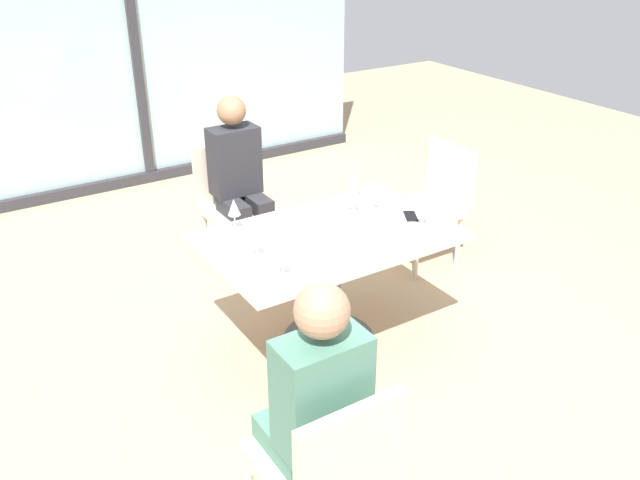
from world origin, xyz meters
TOP-DOWN VIEW (x-y plane):
  - ground_plane at (0.00, 0.00)m, footprint 12.00×12.00m
  - window_wall_backdrop at (0.00, 3.20)m, footprint 4.54×0.10m
  - dining_table_main at (0.00, 0.00)m, footprint 1.40×0.90m
  - chair_front_left at (-0.83, -1.27)m, footprint 0.46×0.50m
  - chair_near_window at (0.00, 1.27)m, footprint 0.46×0.51m
  - chair_far_right at (1.23, 0.50)m, footprint 0.50×0.46m
  - person_front_left at (-0.83, -1.16)m, footprint 0.34×0.39m
  - person_near_window at (-0.00, 1.16)m, footprint 0.34×0.39m
  - wine_glass_0 at (0.52, -0.20)m, footprint 0.07×0.07m
  - wine_glass_1 at (-0.42, 0.35)m, footprint 0.07×0.07m
  - wine_glass_2 at (0.29, 0.17)m, footprint 0.07×0.07m
  - wine_glass_3 at (-0.46, -0.27)m, footprint 0.07×0.07m
  - wine_glass_4 at (0.41, 0.14)m, footprint 0.07×0.07m
  - wine_glass_5 at (-0.47, -0.02)m, footprint 0.07×0.07m
  - wine_glass_6 at (0.43, 0.37)m, footprint 0.07×0.07m
  - coffee_cup at (0.53, 0.33)m, footprint 0.08×0.08m
  - cell_phone_on_table at (0.54, -0.06)m, footprint 0.13×0.16m
  - handbag_1 at (0.08, 0.78)m, footprint 0.34×0.28m

SIDE VIEW (x-z plane):
  - ground_plane at x=0.00m, z-range 0.00..0.00m
  - handbag_1 at x=0.08m, z-range 0.00..0.28m
  - chair_front_left at x=-0.83m, z-range 0.06..0.93m
  - chair_near_window at x=0.00m, z-range 0.06..0.93m
  - chair_far_right at x=1.23m, z-range 0.06..0.93m
  - dining_table_main at x=0.00m, z-range 0.19..0.92m
  - person_front_left at x=-0.83m, z-range 0.07..1.33m
  - person_near_window at x=0.00m, z-range 0.07..1.33m
  - cell_phone_on_table at x=0.54m, z-range 0.73..0.74m
  - coffee_cup at x=0.53m, z-range 0.73..0.82m
  - wine_glass_0 at x=0.52m, z-range 0.77..0.95m
  - wine_glass_1 at x=-0.42m, z-range 0.77..0.95m
  - wine_glass_2 at x=0.29m, z-range 0.77..0.95m
  - wine_glass_3 at x=-0.46m, z-range 0.77..0.95m
  - wine_glass_4 at x=0.41m, z-range 0.77..0.95m
  - wine_glass_5 at x=-0.47m, z-range 0.77..0.95m
  - wine_glass_6 at x=0.43m, z-range 0.77..0.95m
  - window_wall_backdrop at x=0.00m, z-range -0.14..2.56m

